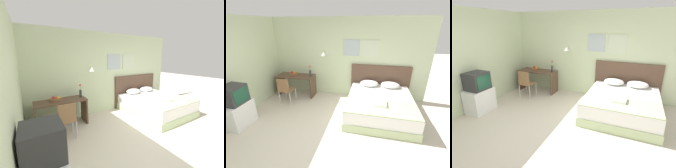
# 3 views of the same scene
# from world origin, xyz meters

# --- Properties ---
(ground_plane) EXTENTS (24.00, 24.00, 0.00)m
(ground_plane) POSITION_xyz_m (0.00, 0.00, 0.00)
(ground_plane) COLOR beige
(wall_back) EXTENTS (5.63, 0.31, 2.65)m
(wall_back) POSITION_xyz_m (0.01, 2.58, 1.33)
(wall_back) COLOR beige
(wall_back) RESTS_ON ground_plane
(wall_left) EXTENTS (0.06, 5.56, 2.65)m
(wall_left) POSITION_xyz_m (-2.45, -0.22, 1.32)
(wall_left) COLOR beige
(wall_left) RESTS_ON ground_plane
(bed) EXTENTS (1.79, 2.00, 0.54)m
(bed) POSITION_xyz_m (1.33, 1.49, 0.27)
(bed) COLOR #B2C693
(bed) RESTS_ON ground_plane
(headboard) EXTENTS (1.91, 0.06, 1.17)m
(headboard) POSITION_xyz_m (1.33, 2.53, 0.59)
(headboard) COLOR brown
(headboard) RESTS_ON ground_plane
(pillow_left) EXTENTS (0.57, 0.39, 0.18)m
(pillow_left) POSITION_xyz_m (1.01, 2.25, 0.63)
(pillow_left) COLOR white
(pillow_left) RESTS_ON bed
(pillow_right) EXTENTS (0.57, 0.39, 0.18)m
(pillow_right) POSITION_xyz_m (1.66, 2.25, 0.63)
(pillow_right) COLOR white
(pillow_right) RESTS_ON bed
(throw_blanket) EXTENTS (1.73, 0.80, 0.02)m
(throw_blanket) POSITION_xyz_m (1.33, 0.91, 0.55)
(throw_blanket) COLOR #B2C693
(throw_blanket) RESTS_ON bed
(folded_towel_near_foot) EXTENTS (0.32, 0.34, 0.06)m
(folded_towel_near_foot) POSITION_xyz_m (1.30, 1.05, 0.59)
(folded_towel_near_foot) COLOR white
(folded_towel_near_foot) RESTS_ON throw_blanket
(desk) EXTENTS (1.31, 0.56, 0.74)m
(desk) POSITION_xyz_m (-1.56, 2.18, 0.52)
(desk) COLOR brown
(desk) RESTS_ON ground_plane
(desk_chair) EXTENTS (0.41, 0.41, 0.87)m
(desk_chair) POSITION_xyz_m (-1.58, 1.48, 0.51)
(desk_chair) COLOR #8E6642
(desk_chair) RESTS_ON ground_plane
(fruit_bowl) EXTENTS (0.29, 0.29, 0.12)m
(fruit_bowl) POSITION_xyz_m (-1.67, 2.22, 0.78)
(fruit_bowl) COLOR brown
(fruit_bowl) RESTS_ON desk
(flower_vase) EXTENTS (0.07, 0.07, 0.38)m
(flower_vase) POSITION_xyz_m (-1.00, 2.20, 0.88)
(flower_vase) COLOR #333338
(flower_vase) RESTS_ON desk
(television) EXTENTS (0.48, 0.50, 0.45)m
(television) POSITION_xyz_m (-2.15, 0.20, 0.86)
(television) COLOR #2D2D30
(television) RESTS_ON tv_stand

